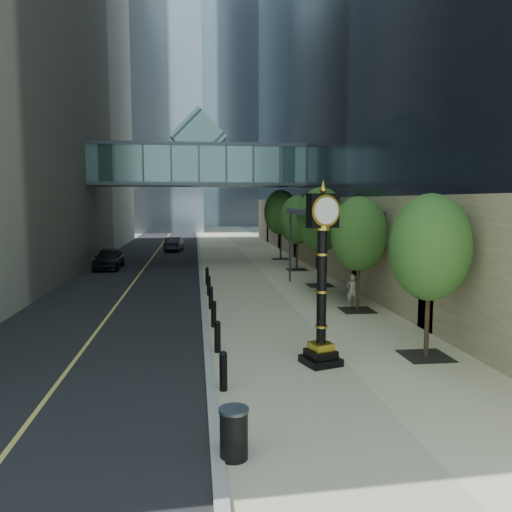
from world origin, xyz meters
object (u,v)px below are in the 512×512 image
at_px(car_near, 109,258).
at_px(pedestrian, 352,291).
at_px(street_clock, 322,288).
at_px(car_far, 174,244).
at_px(trash_bin, 234,435).

bearing_deg(car_near, pedestrian, -48.60).
height_order(street_clock, pedestrian, street_clock).
height_order(pedestrian, car_far, pedestrian).
xyz_separation_m(street_clock, car_near, (-9.65, 22.17, -1.52)).
bearing_deg(car_near, car_far, 71.53).
height_order(street_clock, trash_bin, street_clock).
bearing_deg(pedestrian, car_far, -56.91).
distance_m(car_near, car_far, 13.00).
relative_size(trash_bin, car_far, 0.22).
distance_m(street_clock, pedestrian, 8.36).
height_order(trash_bin, car_near, car_near).
distance_m(street_clock, trash_bin, 6.09).
xyz_separation_m(pedestrian, car_near, (-13.01, 14.67, -0.03)).
bearing_deg(car_near, trash_bin, -76.30).
bearing_deg(street_clock, trash_bin, -137.50).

